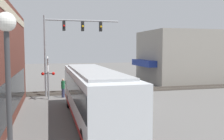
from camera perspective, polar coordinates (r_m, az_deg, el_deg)
name	(u,v)px	position (r m, az deg, el deg)	size (l,w,h in m)	color
ground_plane	(117,103)	(20.67, 1.16, -7.63)	(120.00, 120.00, 0.00)	#605E5B
shop_building	(178,56)	(35.69, 14.79, 3.02)	(8.91, 10.19, 6.90)	gray
city_bus	(93,93)	(15.39, -4.42, -5.18)	(12.35, 2.59, 3.23)	silver
traffic_signal_gantry	(67,37)	(24.28, -10.20, 7.39)	(0.42, 7.18, 7.58)	gray
crossing_signal	(48,74)	(22.59, -14.40, -0.82)	(1.41, 1.18, 3.81)	gray
streetlamp	(9,106)	(6.24, -22.48, -7.70)	(0.44, 0.44, 5.28)	#38383A
rail_track_near	(102,91)	(26.39, -2.34, -4.85)	(2.60, 60.00, 0.15)	#332D28
parked_car_black	(92,80)	(31.00, -4.58, -2.25)	(4.72, 1.82, 1.40)	black
pedestrian_at_crossing	(63,88)	(23.45, -11.13, -4.02)	(0.34, 0.34, 1.74)	#2D3351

